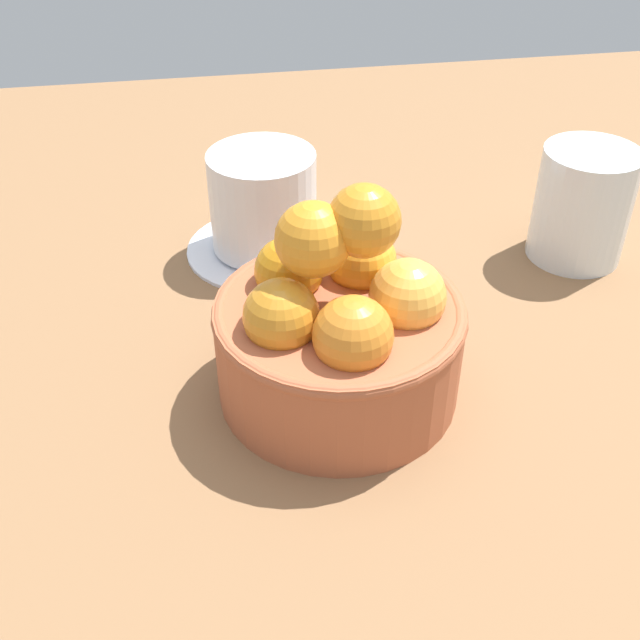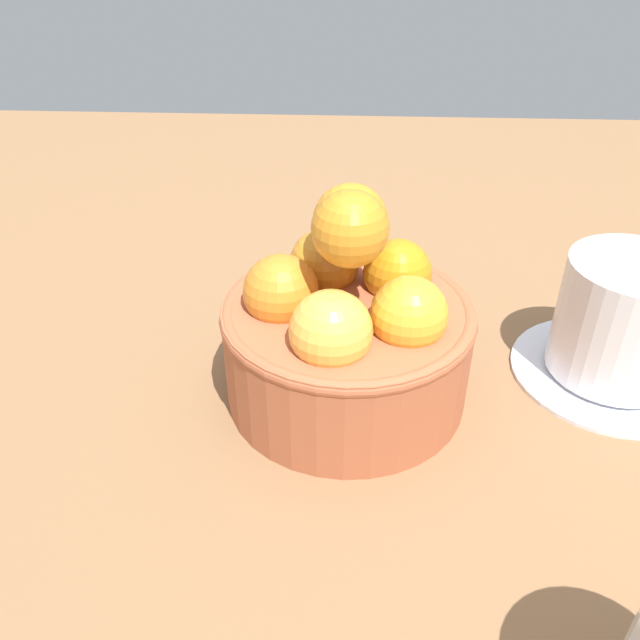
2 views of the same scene
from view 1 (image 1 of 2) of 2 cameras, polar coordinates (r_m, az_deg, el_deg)
The scene contains 4 objects.
ground_plane at distance 53.03cm, azimuth 1.27°, elevation -6.70°, with size 122.09×118.33×4.18cm, color brown.
terracotta_bowl at distance 48.37cm, azimuth 1.40°, elevation -0.63°, with size 15.52×15.52×14.61cm.
coffee_cup at distance 63.45cm, azimuth -4.12°, elevation 8.09°, with size 12.85×12.85×8.53cm.
water_glass at distance 65.80cm, azimuth 18.46°, elevation 7.91°, with size 7.48×7.48×9.08cm, color silver.
Camera 1 is at (7.48, 37.54, 34.61)cm, focal length 44.23 mm.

